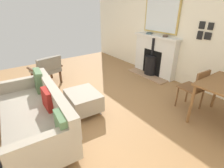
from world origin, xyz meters
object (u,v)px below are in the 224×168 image
object	(u,v)px
armchair_accent	(47,68)
mantel_bowl_near	(149,33)
fireplace	(154,58)
sofa	(37,114)
ottoman	(83,100)
dining_chair_near_fireplace	(196,87)
mantel_bowl_far	(165,36)

from	to	relation	value
armchair_accent	mantel_bowl_near	bearing A→B (deg)	163.44
fireplace	sofa	world-z (taller)	fireplace
ottoman	sofa	bearing A→B (deg)	6.33
dining_chair_near_fireplace	sofa	bearing A→B (deg)	-23.08
mantel_bowl_far	ottoman	xyz separation A→B (m)	(2.52, 0.24, -0.89)
sofa	ottoman	distance (m)	0.85
dining_chair_near_fireplace	mantel_bowl_far	bearing A→B (deg)	-119.22
sofa	ottoman	xyz separation A→B (m)	(-0.84, -0.09, -0.09)
armchair_accent	mantel_bowl_far	bearing A→B (deg)	153.21
mantel_bowl_far	ottoman	bearing A→B (deg)	5.46
fireplace	armchair_accent	distance (m)	2.88
mantel_bowl_near	sofa	size ratio (longest dim) A/B	0.08
mantel_bowl_near	dining_chair_near_fireplace	size ratio (longest dim) A/B	0.18
ottoman	dining_chair_near_fireplace	world-z (taller)	dining_chair_near_fireplace
mantel_bowl_far	ottoman	size ratio (longest dim) A/B	0.19
dining_chair_near_fireplace	fireplace	bearing A→B (deg)	-114.66
armchair_accent	ottoman	bearing A→B (deg)	96.00
mantel_bowl_far	armchair_accent	world-z (taller)	mantel_bowl_far
mantel_bowl_near	armchair_accent	size ratio (longest dim) A/B	0.20
dining_chair_near_fireplace	armchair_accent	bearing A→B (deg)	-55.85
mantel_bowl_far	armchair_accent	distance (m)	3.09
fireplace	mantel_bowl_far	bearing A→B (deg)	92.75
ottoman	mantel_bowl_far	bearing A→B (deg)	-174.54
fireplace	dining_chair_near_fireplace	xyz separation A→B (m)	(0.79, 1.71, 0.00)
armchair_accent	sofa	bearing A→B (deg)	68.19
mantel_bowl_far	armchair_accent	size ratio (longest dim) A/B	0.17
fireplace	ottoman	distance (m)	2.57
mantel_bowl_far	dining_chair_near_fireplace	xyz separation A→B (m)	(0.80, 1.43, -0.64)
sofa	ottoman	bearing A→B (deg)	-173.67
armchair_accent	dining_chair_near_fireplace	distance (m)	3.36
fireplace	mantel_bowl_near	world-z (taller)	mantel_bowl_near
fireplace	dining_chair_near_fireplace	world-z (taller)	fireplace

